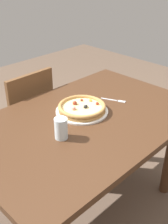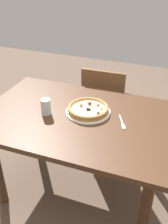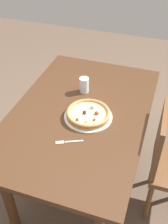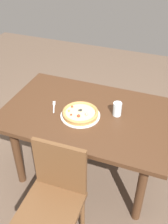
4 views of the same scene
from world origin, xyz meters
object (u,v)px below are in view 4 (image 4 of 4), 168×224
(fork, at_px, (54,106))
(chair_near, at_px, (54,197))
(pizza, at_px, (80,113))
(drinking_glass, at_px, (117,109))
(plate, at_px, (80,115))
(dining_table, at_px, (87,122))

(fork, bearing_deg, chair_near, 179.99)
(pizza, bearing_deg, drinking_glass, 23.96)
(plate, bearing_deg, fork, 169.29)
(dining_table, bearing_deg, pizza, -117.02)
(drinking_glass, bearing_deg, pizza, -156.04)
(plate, height_order, fork, plate)
(chair_near, height_order, fork, chair_near)
(fork, xyz_separation_m, drinking_glass, (0.53, 0.07, 0.06))
(plate, relative_size, drinking_glass, 2.78)
(plate, relative_size, fork, 2.02)
(dining_table, bearing_deg, plate, -117.01)
(dining_table, relative_size, plate, 4.37)
(chair_near, height_order, drinking_glass, chair_near)
(dining_table, distance_m, pizza, 0.16)
(plate, xyz_separation_m, drinking_glass, (0.27, 0.12, 0.05))
(pizza, distance_m, fork, 0.26)
(dining_table, distance_m, plate, 0.14)
(plate, bearing_deg, pizza, -118.61)
(dining_table, distance_m, chair_near, 0.68)
(chair_near, bearing_deg, plate, -88.18)
(dining_table, xyz_separation_m, fork, (-0.29, -0.02, 0.11))
(fork, distance_m, drinking_glass, 0.53)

